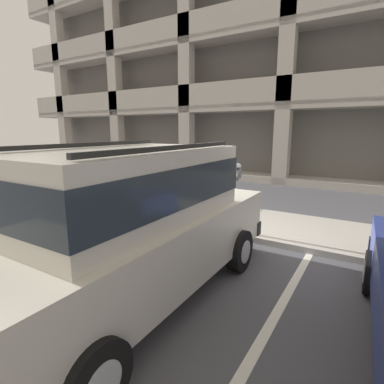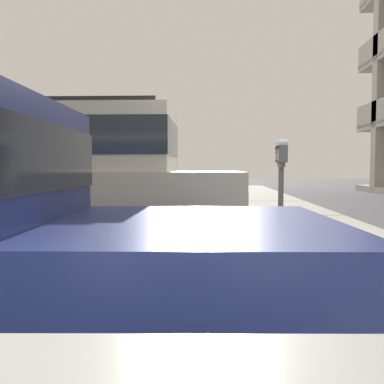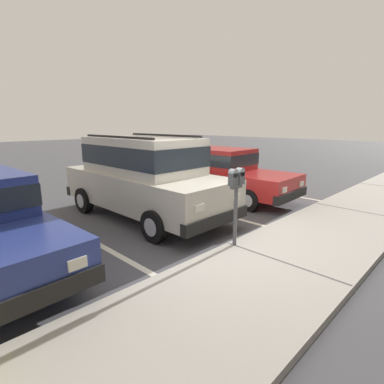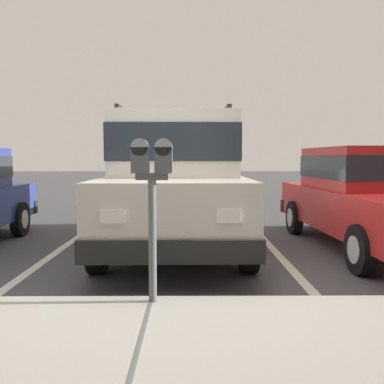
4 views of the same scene
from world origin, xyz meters
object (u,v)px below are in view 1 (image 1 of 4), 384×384
Objects in this scene: red_sedan at (12,207)px; parking_meter_near at (232,181)px; silver_suv at (130,219)px; parking_garage at (317,23)px.

parking_meter_near reaches higher than red_sedan.
parking_garage is (-0.72, 14.82, 6.45)m from silver_suv.
parking_garage is (-0.83, 11.95, 6.35)m from parking_meter_near.
silver_suv is 3.37× the size of parking_meter_near.
silver_suv is 0.15× the size of parking_garage.
silver_suv is at bearing -87.23° from parking_garage.
parking_garage is at bearing 78.99° from red_sedan.
parking_garage is at bearing 92.20° from silver_suv.
parking_meter_near is (3.11, 2.78, 0.36)m from red_sedan.
red_sedan is at bearing -138.17° from parking_meter_near.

